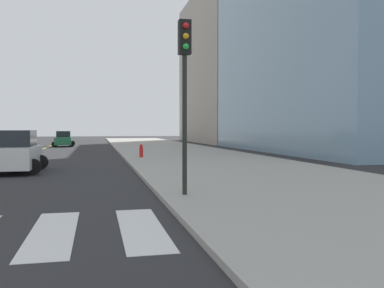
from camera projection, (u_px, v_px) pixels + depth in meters
name	position (u px, v px, depth m)	size (l,w,h in m)	color
sidewalk_kerb_east	(211.00, 162.00, 25.86)	(10.00, 120.00, 0.15)	#9E9B93
lane_divider_paint	(42.00, 149.00, 42.66)	(0.16, 80.00, 0.01)	yellow
parking_garage_concrete	(252.00, 70.00, 64.98)	(18.00, 24.00, 22.31)	#9E9B93
car_green_nearest	(64.00, 139.00, 48.87)	(2.57, 4.06, 1.80)	#236B42
car_white_second	(14.00, 153.00, 20.34)	(2.82, 4.52, 2.02)	silver
traffic_light_near_corner	(185.00, 73.00, 12.40)	(0.36, 0.41, 5.13)	black
fire_hydrant	(141.00, 151.00, 28.76)	(0.26, 0.26, 0.89)	red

